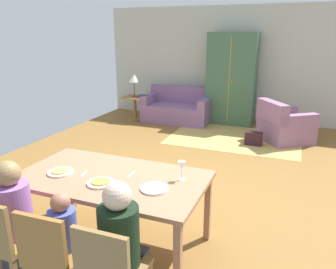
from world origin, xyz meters
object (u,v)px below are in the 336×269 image
object	(u,v)px
plate_near_man	(60,172)
plate_near_woman	(154,189)
dining_table	(111,183)
plate_near_child	(101,183)
handbag	(253,139)
dining_chair_child	(53,253)
dining_chair_man	(3,238)
armoire	(232,79)
armchair	(284,126)
table_lamp	(134,79)
couch	(178,109)
book_upper	(143,95)
side_table	(135,105)
person_child	(68,247)
person_woman	(122,253)
wine_glass	(182,167)
book_lower	(142,97)
person_man	(19,225)

from	to	relation	value
plate_near_man	plate_near_woman	size ratio (longest dim) A/B	1.00
dining_table	plate_near_child	distance (m)	0.20
handbag	dining_chair_child	bearing A→B (deg)	-100.82
dining_chair_man	armoire	xyz separation A→B (m)	(0.61, 6.06, 0.56)
plate_near_man	armchair	xyz separation A→B (m)	(1.89, 4.31, -0.45)
table_lamp	couch	bearing A→B (deg)	13.93
book_upper	couch	bearing A→B (deg)	15.09
side_table	handbag	distance (m)	3.16
dining_table	dining_chair_child	world-z (taller)	dining_chair_child
plate_near_child	armoire	world-z (taller)	armoire
person_child	plate_near_woman	bearing A→B (deg)	49.74
person_woman	armoire	world-z (taller)	armoire
handbag	wine_glass	bearing A→B (deg)	-93.58
plate_near_woman	armchair	xyz separation A→B (m)	(0.88, 4.29, -0.45)
person_child	handbag	distance (m)	4.52
book_upper	book_lower	bearing A→B (deg)	-89.59
side_table	book_upper	size ratio (longest dim) A/B	2.64
person_child	person_man	bearing A→B (deg)	179.41
dining_chair_man	table_lamp	distance (m)	5.75
dining_table	plate_near_child	xyz separation A→B (m)	(0.00, -0.18, 0.08)
dining_table	table_lamp	world-z (taller)	table_lamp
wine_glass	person_man	distance (m)	1.50
plate_near_woman	person_woman	distance (m)	0.64
wine_glass	dining_table	bearing A→B (deg)	-164.72
person_woman	handbag	distance (m)	4.45
armoire	person_child	bearing A→B (deg)	-91.06
plate_near_child	book_lower	world-z (taller)	plate_near_child
person_man	person_woman	distance (m)	1.01
plate_near_man	dining_chair_man	size ratio (longest dim) A/B	0.29
wine_glass	person_man	bearing A→B (deg)	-143.18
person_child	table_lamp	bearing A→B (deg)	111.94
armchair	person_man	bearing A→B (deg)	-111.18
person_woman	armchair	size ratio (longest dim) A/B	0.93
person_woman	couch	world-z (taller)	person_woman
plate_near_woman	person_child	world-z (taller)	person_child
side_table	person_child	bearing A→B (deg)	-68.06
dining_chair_child	dining_table	bearing A→B (deg)	90.23
person_woman	plate_near_woman	bearing A→B (deg)	89.94
couch	side_table	distance (m)	1.07
handbag	armchair	bearing A→B (deg)	42.72
person_child	book_lower	xyz separation A→B (m)	(-1.93, 5.32, 0.16)
plate_near_woman	dining_chair_man	size ratio (longest dim) A/B	0.29
person_woman	side_table	bearing A→B (deg)	116.47
armchair	table_lamp	xyz separation A→B (m)	(-3.53, 0.43, 0.69)
couch	wine_glass	bearing A→B (deg)	-69.45
person_woman	book_lower	bearing A→B (deg)	114.58
dining_table	side_table	distance (m)	5.11
dining_chair_man	person_woman	distance (m)	1.02
wine_glass	table_lamp	bearing A→B (deg)	122.24
wine_glass	book_upper	distance (m)	5.18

